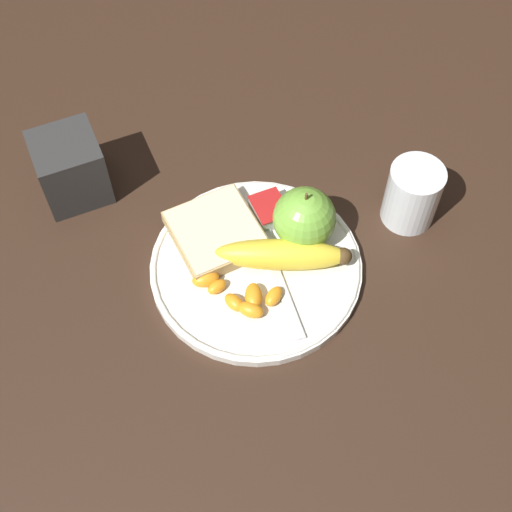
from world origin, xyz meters
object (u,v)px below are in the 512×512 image
object	(u,v)px
bread_slice	(216,233)
jam_packet	(269,210)
apple	(304,218)
condiment_caddy	(71,168)
banana	(283,255)
juice_glass	(414,198)
fork	(271,261)
plate	(256,267)

from	to	relation	value
bread_slice	jam_packet	distance (m)	0.07
apple	condiment_caddy	size ratio (longest dim) A/B	0.95
banana	bread_slice	world-z (taller)	banana
apple	jam_packet	xyz separation A→B (m)	(0.05, 0.03, -0.03)
condiment_caddy	juice_glass	bearing A→B (deg)	-119.10
fork	jam_packet	bearing A→B (deg)	-15.81
fork	jam_packet	xyz separation A→B (m)	(0.07, -0.03, 0.01)
apple	bread_slice	distance (m)	0.11
fork	banana	bearing A→B (deg)	-112.67
banana	fork	size ratio (longest dim) A/B	0.87
bread_slice	jam_packet	world-z (taller)	same
apple	bread_slice	xyz separation A→B (m)	(0.04, 0.10, -0.03)
juice_glass	banana	distance (m)	0.18
plate	jam_packet	world-z (taller)	jam_packet
fork	jam_packet	distance (m)	0.07
juice_glass	fork	bearing A→B (deg)	90.03
banana	fork	distance (m)	0.02
bread_slice	fork	distance (m)	0.08
juice_glass	banana	xyz separation A→B (m)	(-0.01, 0.18, -0.01)
jam_packet	condiment_caddy	bearing A→B (deg)	55.55
plate	fork	bearing A→B (deg)	-102.38
banana	juice_glass	bearing A→B (deg)	-87.81
apple	banana	bearing A→B (deg)	124.41
plate	bread_slice	distance (m)	0.07
apple	juice_glass	bearing A→B (deg)	-98.00
juice_glass	banana	bearing A→B (deg)	92.19
apple	jam_packet	bearing A→B (deg)	29.15
banana	condiment_caddy	xyz separation A→B (m)	(0.22, 0.20, 0.01)
condiment_caddy	bread_slice	bearing A→B (deg)	-137.64
plate	fork	size ratio (longest dim) A/B	1.39
plate	juice_glass	distance (m)	0.22
plate	juice_glass	world-z (taller)	juice_glass
plate	apple	distance (m)	0.08
bread_slice	fork	world-z (taller)	bread_slice
banana	bread_slice	xyz separation A→B (m)	(0.07, 0.06, -0.01)
banana	condiment_caddy	size ratio (longest dim) A/B	1.78
fork	condiment_caddy	size ratio (longest dim) A/B	2.05
jam_packet	condiment_caddy	world-z (taller)	condiment_caddy
juice_glass	condiment_caddy	size ratio (longest dim) A/B	0.94
jam_packet	banana	bearing A→B (deg)	169.28
plate	jam_packet	bearing A→B (deg)	-36.05
juice_glass	fork	world-z (taller)	juice_glass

